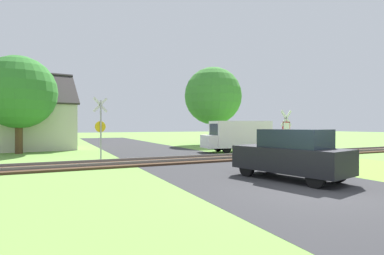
% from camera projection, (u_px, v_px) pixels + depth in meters
% --- Properties ---
extents(ground_plane, '(160.00, 160.00, 0.00)m').
position_uv_depth(ground_plane, '(313.00, 192.00, 8.62)').
color(ground_plane, '#6B9942').
extents(road_asphalt, '(6.61, 80.00, 0.01)m').
position_uv_depth(road_asphalt, '(268.00, 180.00, 10.43)').
color(road_asphalt, '#2D2D30').
rests_on(road_asphalt, ground).
extents(rail_track, '(60.00, 2.60, 0.22)m').
position_uv_depth(rail_track, '(191.00, 160.00, 16.25)').
color(rail_track, '#422D1E').
rests_on(rail_track, ground).
extents(stop_sign_near, '(0.87, 0.21, 2.73)m').
position_uv_depth(stop_sign_near, '(286.00, 132.00, 15.38)').
color(stop_sign_near, brown).
rests_on(stop_sign_near, ground).
extents(crossing_sign_far, '(0.85, 0.28, 3.54)m').
position_uv_depth(crossing_sign_far, '(101.00, 124.00, 17.06)').
color(crossing_sign_far, '#9E9EA5').
rests_on(crossing_sign_far, ground).
extents(house, '(7.20, 7.07, 6.30)m').
position_uv_depth(house, '(30.00, 124.00, 24.11)').
color(house, beige).
rests_on(house, ground).
extents(tree_right, '(5.76, 5.76, 7.79)m').
position_uv_depth(tree_right, '(213.00, 96.00, 30.13)').
color(tree_right, '#513823').
rests_on(tree_right, ground).
extents(tree_left, '(4.91, 4.91, 6.63)m').
position_uv_depth(tree_left, '(19.00, 92.00, 20.25)').
color(tree_left, '#513823').
rests_on(tree_left, ground).
extents(mail_truck, '(5.10, 2.46, 2.24)m').
position_uv_depth(mail_truck, '(238.00, 135.00, 21.80)').
color(mail_truck, white).
rests_on(mail_truck, ground).
extents(parked_car, '(2.55, 4.28, 1.78)m').
position_uv_depth(parked_car, '(291.00, 154.00, 10.56)').
color(parked_car, black).
rests_on(parked_car, ground).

